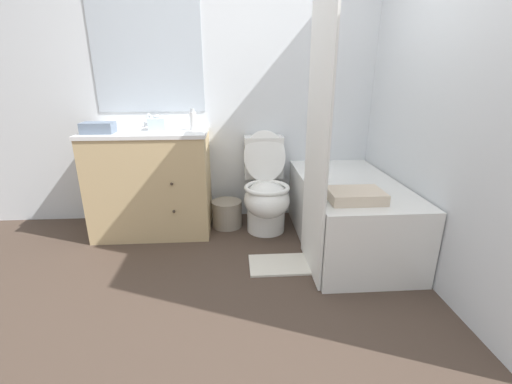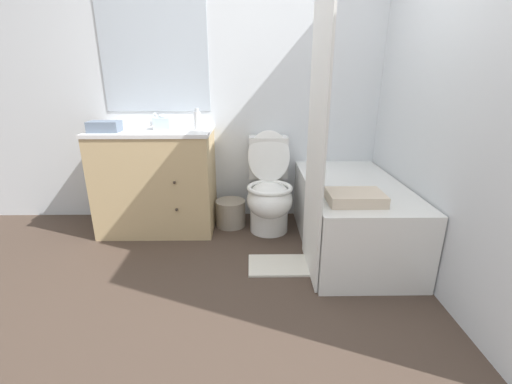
{
  "view_description": "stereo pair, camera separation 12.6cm",
  "coord_description": "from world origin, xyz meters",
  "px_view_note": "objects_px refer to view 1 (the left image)",
  "views": [
    {
      "loc": [
        -0.05,
        -1.59,
        1.35
      ],
      "look_at": [
        0.11,
        0.72,
        0.54
      ],
      "focal_mm": 24.0,
      "sensor_mm": 36.0,
      "label": 1
    },
    {
      "loc": [
        0.08,
        -1.59,
        1.35
      ],
      "look_at": [
        0.11,
        0.72,
        0.54
      ],
      "focal_mm": 24.0,
      "sensor_mm": 36.0,
      "label": 2
    }
  ],
  "objects_px": {
    "toilet": "(266,192)",
    "bath_mat": "(283,264)",
    "soap_dispenser": "(193,121)",
    "tissue_box": "(158,124)",
    "wastebasket": "(227,214)",
    "sink_faucet": "(152,123)",
    "vanity_cabinet": "(152,181)",
    "hand_towel_folded": "(98,128)",
    "bath_towel_folded": "(355,196)",
    "bathtub": "(348,213)"
  },
  "relations": [
    {
      "from": "bathtub",
      "to": "bath_towel_folded",
      "type": "xyz_separation_m",
      "value": [
        -0.11,
        -0.43,
        0.3
      ]
    },
    {
      "from": "sink_faucet",
      "to": "hand_towel_folded",
      "type": "xyz_separation_m",
      "value": [
        -0.34,
        -0.34,
        0.01
      ]
    },
    {
      "from": "vanity_cabinet",
      "to": "tissue_box",
      "type": "height_order",
      "value": "tissue_box"
    },
    {
      "from": "soap_dispenser",
      "to": "vanity_cabinet",
      "type": "bearing_deg",
      "value": 175.72
    },
    {
      "from": "bathtub",
      "to": "bath_mat",
      "type": "height_order",
      "value": "bathtub"
    },
    {
      "from": "bathtub",
      "to": "toilet",
      "type": "bearing_deg",
      "value": 152.68
    },
    {
      "from": "bathtub",
      "to": "vanity_cabinet",
      "type": "bearing_deg",
      "value": 166.48
    },
    {
      "from": "bath_towel_folded",
      "to": "soap_dispenser",
      "type": "bearing_deg",
      "value": 144.89
    },
    {
      "from": "sink_faucet",
      "to": "bathtub",
      "type": "distance_m",
      "value": 1.85
    },
    {
      "from": "hand_towel_folded",
      "to": "vanity_cabinet",
      "type": "bearing_deg",
      "value": 22.37
    },
    {
      "from": "soap_dispenser",
      "to": "bath_towel_folded",
      "type": "bearing_deg",
      "value": -35.11
    },
    {
      "from": "tissue_box",
      "to": "sink_faucet",
      "type": "bearing_deg",
      "value": 115.51
    },
    {
      "from": "toilet",
      "to": "soap_dispenser",
      "type": "relative_size",
      "value": 4.98
    },
    {
      "from": "sink_faucet",
      "to": "soap_dispenser",
      "type": "height_order",
      "value": "soap_dispenser"
    },
    {
      "from": "wastebasket",
      "to": "tissue_box",
      "type": "distance_m",
      "value": 0.99
    },
    {
      "from": "sink_faucet",
      "to": "toilet",
      "type": "distance_m",
      "value": 1.18
    },
    {
      "from": "vanity_cabinet",
      "to": "tissue_box",
      "type": "bearing_deg",
      "value": 0.81
    },
    {
      "from": "hand_towel_folded",
      "to": "bath_mat",
      "type": "height_order",
      "value": "hand_towel_folded"
    },
    {
      "from": "bath_towel_folded",
      "to": "bath_mat",
      "type": "relative_size",
      "value": 0.73
    },
    {
      "from": "hand_towel_folded",
      "to": "sink_faucet",
      "type": "bearing_deg",
      "value": 44.82
    },
    {
      "from": "bathtub",
      "to": "bath_mat",
      "type": "bearing_deg",
      "value": -150.89
    },
    {
      "from": "bathtub",
      "to": "wastebasket",
      "type": "relative_size",
      "value": 5.02
    },
    {
      "from": "vanity_cabinet",
      "to": "bath_mat",
      "type": "distance_m",
      "value": 1.35
    },
    {
      "from": "wastebasket",
      "to": "tissue_box",
      "type": "bearing_deg",
      "value": -178.16
    },
    {
      "from": "bath_mat",
      "to": "soap_dispenser",
      "type": "bearing_deg",
      "value": 134.62
    },
    {
      "from": "soap_dispenser",
      "to": "wastebasket",
      "type": "bearing_deg",
      "value": 10.69
    },
    {
      "from": "toilet",
      "to": "bath_mat",
      "type": "height_order",
      "value": "toilet"
    },
    {
      "from": "soap_dispenser",
      "to": "toilet",
      "type": "bearing_deg",
      "value": -3.18
    },
    {
      "from": "hand_towel_folded",
      "to": "bath_mat",
      "type": "distance_m",
      "value": 1.77
    },
    {
      "from": "bathtub",
      "to": "bath_mat",
      "type": "xyz_separation_m",
      "value": [
        -0.57,
        -0.32,
        -0.27
      ]
    },
    {
      "from": "vanity_cabinet",
      "to": "soap_dispenser",
      "type": "relative_size",
      "value": 5.7
    },
    {
      "from": "sink_faucet",
      "to": "bath_mat",
      "type": "distance_m",
      "value": 1.67
    },
    {
      "from": "tissue_box",
      "to": "soap_dispenser",
      "type": "distance_m",
      "value": 0.3
    },
    {
      "from": "tissue_box",
      "to": "bathtub",
      "type": "bearing_deg",
      "value": -14.36
    },
    {
      "from": "vanity_cabinet",
      "to": "hand_towel_folded",
      "type": "xyz_separation_m",
      "value": [
        -0.34,
        -0.14,
        0.48
      ]
    },
    {
      "from": "bath_mat",
      "to": "sink_faucet",
      "type": "bearing_deg",
      "value": 139.44
    },
    {
      "from": "wastebasket",
      "to": "bath_mat",
      "type": "height_order",
      "value": "wastebasket"
    },
    {
      "from": "bath_towel_folded",
      "to": "tissue_box",
      "type": "bearing_deg",
      "value": 149.93
    },
    {
      "from": "hand_towel_folded",
      "to": "wastebasket",
      "type": "bearing_deg",
      "value": 9.17
    },
    {
      "from": "vanity_cabinet",
      "to": "hand_towel_folded",
      "type": "height_order",
      "value": "hand_towel_folded"
    },
    {
      "from": "vanity_cabinet",
      "to": "wastebasket",
      "type": "bearing_deg",
      "value": 1.69
    },
    {
      "from": "soap_dispenser",
      "to": "bath_towel_folded",
      "type": "height_order",
      "value": "soap_dispenser"
    },
    {
      "from": "tissue_box",
      "to": "soap_dispenser",
      "type": "xyz_separation_m",
      "value": [
        0.29,
        -0.03,
        0.03
      ]
    },
    {
      "from": "sink_faucet",
      "to": "tissue_box",
      "type": "bearing_deg",
      "value": -64.49
    },
    {
      "from": "sink_faucet",
      "to": "bath_towel_folded",
      "type": "relative_size",
      "value": 0.39
    },
    {
      "from": "tissue_box",
      "to": "bath_mat",
      "type": "bearing_deg",
      "value": -36.35
    },
    {
      "from": "wastebasket",
      "to": "bath_mat",
      "type": "relative_size",
      "value": 0.55
    },
    {
      "from": "tissue_box",
      "to": "toilet",
      "type": "bearing_deg",
      "value": -4.07
    },
    {
      "from": "sink_faucet",
      "to": "wastebasket",
      "type": "height_order",
      "value": "sink_faucet"
    },
    {
      "from": "soap_dispenser",
      "to": "tissue_box",
      "type": "bearing_deg",
      "value": 174.12
    }
  ]
}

